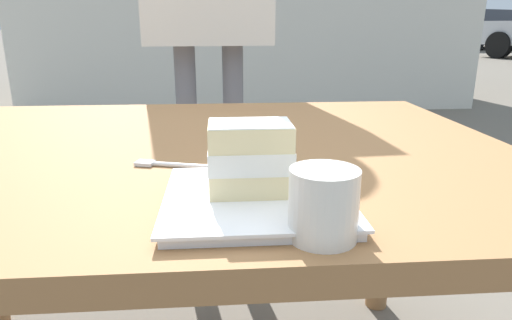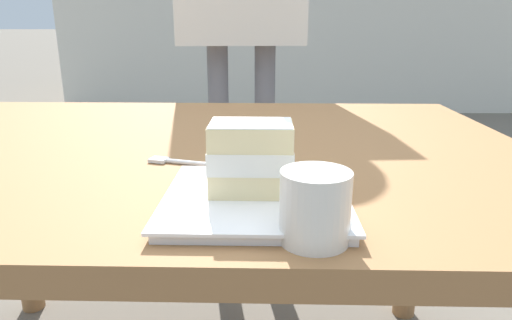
% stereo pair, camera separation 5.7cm
% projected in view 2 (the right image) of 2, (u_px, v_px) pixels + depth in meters
% --- Properties ---
extents(patio_table, '(1.35, 0.96, 0.68)m').
position_uv_depth(patio_table, '(187.00, 184.00, 0.93)').
color(patio_table, olive).
rests_on(patio_table, ground).
extents(dessert_plate, '(0.24, 0.24, 0.02)m').
position_uv_depth(dessert_plate, '(256.00, 200.00, 0.59)').
color(dessert_plate, white).
rests_on(dessert_plate, patio_table).
extents(cake_slice, '(0.11, 0.08, 0.09)m').
position_uv_depth(cake_slice, '(251.00, 157.00, 0.59)').
color(cake_slice, beige).
rests_on(cake_slice, dessert_plate).
extents(dessert_fork, '(0.17, 0.06, 0.01)m').
position_uv_depth(dessert_fork, '(189.00, 163.00, 0.76)').
color(dessert_fork, silver).
rests_on(dessert_fork, patio_table).
extents(coffee_cup, '(0.08, 0.08, 0.08)m').
position_uv_depth(coffee_cup, '(315.00, 206.00, 0.48)').
color(coffee_cup, silver).
rests_on(coffee_cup, patio_table).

